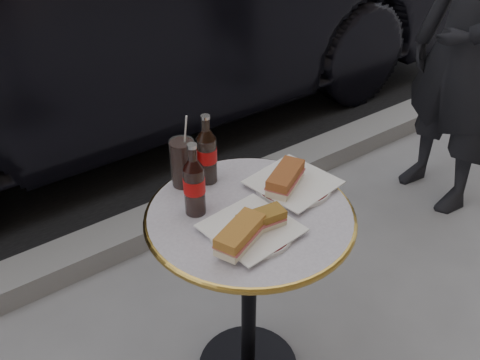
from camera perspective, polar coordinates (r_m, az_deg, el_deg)
curb at (r=2.61m, az=-11.15°, el=-5.52°), size 40.00×0.20×0.12m
bistro_table at (r=1.81m, az=0.96°, el=-12.70°), size 0.62×0.62×0.73m
plate_left at (r=1.49m, az=1.20°, el=-5.36°), size 0.26×0.26×0.01m
plate_right at (r=1.68m, az=5.67°, el=-0.46°), size 0.25×0.25×0.01m
sandwich_left_a at (r=1.42m, az=-0.00°, el=-5.96°), size 0.18×0.13×0.06m
sandwich_left_b at (r=1.47m, az=2.29°, el=-4.39°), size 0.14×0.08×0.05m
sandwich_right at (r=1.64m, az=4.86°, el=0.10°), size 0.18×0.15×0.06m
cola_bottle_left at (r=1.50m, az=-4.94°, el=0.07°), size 0.07×0.07×0.23m
cola_bottle_right at (r=1.64m, az=-3.59°, el=3.32°), size 0.07×0.07×0.23m
cola_glass at (r=1.65m, az=-6.13°, el=1.85°), size 0.08×0.08×0.16m
pedestrian at (r=2.73m, az=23.18°, el=12.60°), size 0.45×0.63×1.60m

